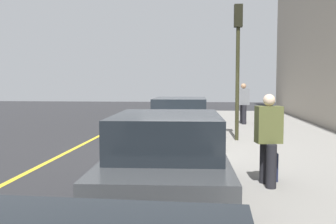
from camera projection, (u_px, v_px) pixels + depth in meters
The scene contains 10 objects.
ground_plane at pixel (180, 149), 11.56m from camera, with size 56.00×56.00×0.00m, color #28282B.
sidewalk at pixel (293, 148), 11.24m from camera, with size 28.00×4.60×0.15m, color gray.
lane_stripe_centre at pixel (77, 147), 11.86m from camera, with size 28.00×0.14×0.01m, color gold.
snow_bank_curb at pixel (203, 171), 8.27m from camera, with size 8.25×0.56×0.22m, color white.
parked_car_charcoal at pixel (168, 161), 6.13m from camera, with size 4.28×2.03×1.51m.
parked_car_white at pixel (180, 121), 12.29m from camera, with size 4.26×1.95×1.51m.
pedestrian_olive_coat at pixel (268, 137), 6.87m from camera, with size 0.54×0.48×1.64m.
pedestrian_grey_coat at pixel (243, 102), 17.19m from camera, with size 0.59×0.52×1.81m.
traffic_light_pole at pixel (238, 49), 12.18m from camera, with size 0.35×0.26×4.28m.
rolling_suitcase at pixel (271, 166), 7.30m from camera, with size 0.34×0.22×0.89m.
Camera 1 is at (-11.42, -0.72, 2.00)m, focal length 41.23 mm.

